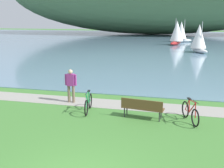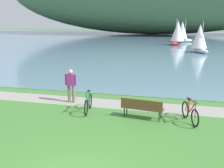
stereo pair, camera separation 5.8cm
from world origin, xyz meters
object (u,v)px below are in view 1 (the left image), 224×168
bicycle_beside_path (190,113)px  sailboat_far_off (199,38)px  bicycle_leaning_near_bench (88,103)px  sailboat_mid_bay (181,31)px  sailboat_toward_hillside (177,32)px  person_at_shoreline (71,84)px  park_bench_near_camera (142,107)px

bicycle_beside_path → sailboat_far_off: sailboat_far_off is taller
bicycle_leaning_near_bench → bicycle_beside_path: same height
bicycle_leaning_near_bench → sailboat_mid_bay: 40.24m
bicycle_leaning_near_bench → sailboat_mid_bay: size_ratio=0.44×
bicycle_beside_path → sailboat_toward_hillside: 34.50m
person_at_shoreline → sailboat_mid_bay: (5.27, 38.86, 0.93)m
park_bench_near_camera → person_at_shoreline: (-3.82, 1.45, 0.46)m
park_bench_near_camera → sailboat_far_off: 25.01m
park_bench_near_camera → bicycle_leaning_near_bench: 2.53m
sailboat_mid_bay → bicycle_beside_path: bearing=-89.3°
sailboat_toward_hillside → sailboat_far_off: size_ratio=1.10×
bicycle_beside_path → person_at_shoreline: 5.97m
sailboat_mid_bay → sailboat_toward_hillside: sailboat_toward_hillside is taller
sailboat_mid_bay → sailboat_toward_hillside: bearing=-97.1°
sailboat_mid_bay → sailboat_far_off: 15.74m
person_at_shoreline → sailboat_toward_hillside: sailboat_toward_hillside is taller
park_bench_near_camera → sailboat_far_off: (3.60, 24.71, 1.30)m
sailboat_far_off → sailboat_toward_hillside: bearing=106.2°
park_bench_near_camera → bicycle_beside_path: bicycle_beside_path is taller
park_bench_near_camera → sailboat_far_off: sailboat_far_off is taller
bicycle_leaning_near_bench → sailboat_far_off: (6.11, 24.42, 1.42)m
bicycle_beside_path → sailboat_far_off: 24.69m
sailboat_mid_bay → sailboat_far_off: size_ratio=1.05×
bicycle_leaning_near_bench → person_at_shoreline: bearing=138.4°
sailboat_mid_bay → sailboat_toward_hillside: size_ratio=0.95×
park_bench_near_camera → sailboat_far_off: bearing=81.7°
bicycle_leaning_near_bench → sailboat_mid_bay: bearing=84.3°
park_bench_near_camera → bicycle_beside_path: size_ratio=1.10×
bicycle_leaning_near_bench → bicycle_beside_path: size_ratio=1.05×
park_bench_near_camera → sailboat_mid_bay: bearing=87.9°
bicycle_leaning_near_bench → park_bench_near_camera: bearing=-6.6°
park_bench_near_camera → sailboat_toward_hillside: 34.59m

